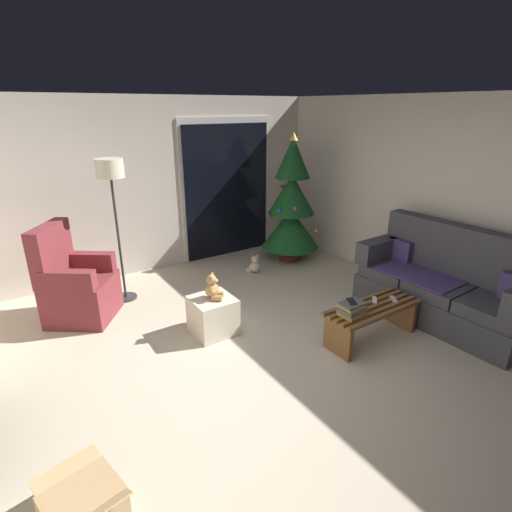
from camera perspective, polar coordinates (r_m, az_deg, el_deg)
ground_plane at (r=3.96m, az=0.86°, el=-15.79°), size 7.00×7.00×0.00m
wall_back at (r=6.07m, az=-15.95°, el=9.35°), size 5.72×0.12×2.50m
wall_right at (r=5.48m, az=26.58°, el=6.82°), size 0.12×6.00×2.50m
patio_door_frame at (r=6.57m, az=-4.13°, el=9.56°), size 1.60×0.02×2.20m
patio_door_glass at (r=6.57m, az=-4.04°, el=9.11°), size 1.50×0.02×2.10m
couch at (r=5.11m, az=25.23°, el=-3.94°), size 0.83×1.96×1.08m
coffee_table at (r=4.44m, az=16.20°, el=-8.34°), size 1.10×0.40×0.40m
remote_white at (r=4.47m, az=16.52°, el=-6.06°), size 0.14×0.14×0.02m
remote_silver at (r=4.55m, az=19.00°, el=-5.89°), size 0.12×0.16×0.02m
book_stack at (r=4.10m, az=13.42°, el=-7.32°), size 0.26×0.21×0.14m
cell_phone at (r=4.08m, az=13.45°, el=-6.29°), size 0.13×0.16×0.01m
christmas_tree at (r=6.32m, az=5.06°, el=7.08°), size 0.91×0.91×1.99m
armchair at (r=5.07m, az=-24.24°, el=-3.93°), size 0.96×0.96×1.13m
floor_lamp at (r=5.07m, az=-19.87°, el=9.78°), size 0.32×0.32×1.78m
ottoman at (r=4.44m, az=-6.15°, el=-8.41°), size 0.44×0.44×0.41m
teddy_bear_honey at (r=4.29m, az=-6.17°, el=-4.58°), size 0.22×0.21×0.29m
teddy_bear_cream_by_tree at (r=5.97m, az=-0.23°, el=-1.34°), size 0.20×0.20×0.29m
cardboard_box_open_near_shelf at (r=2.96m, az=-23.24°, el=-30.06°), size 0.49×0.58×0.31m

